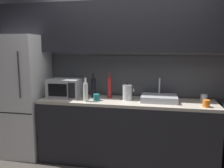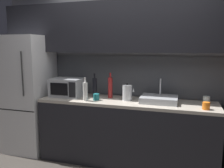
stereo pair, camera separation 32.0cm
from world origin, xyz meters
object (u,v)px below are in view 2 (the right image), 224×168
mug_orange (206,106)px  mug_teal (96,97)px  mug_clear (206,100)px  wine_bottle_red (110,87)px  refrigerator (28,94)px  microwave (67,87)px  wine_bottle_dark (95,87)px  wine_bottle_white (85,91)px  kettle (127,93)px

mug_orange → mug_teal: mug_teal is taller
mug_clear → wine_bottle_red: bearing=-178.7°
refrigerator → microwave: bearing=1.6°
microwave → wine_bottle_dark: 0.41m
wine_bottle_red → wine_bottle_dark: bearing=-179.9°
wine_bottle_white → wine_bottle_dark: wine_bottle_dark is taller
mug_clear → refrigerator: bearing=-177.0°
kettle → wine_bottle_white: size_ratio=0.74×
kettle → wine_bottle_white: bearing=-160.4°
wine_bottle_white → mug_clear: 1.60m
refrigerator → kettle: size_ratio=7.56×
wine_bottle_dark → mug_orange: 1.54m
kettle → microwave: bearing=180.0°
wine_bottle_red → wine_bottle_white: 0.39m
refrigerator → mug_clear: (2.63, 0.14, 0.05)m
microwave → mug_orange: 1.93m
refrigerator → mug_orange: refrigerator is taller
wine_bottle_red → mug_teal: bearing=-124.4°
refrigerator → microwave: refrigerator is taller
refrigerator → mug_clear: bearing=3.0°
kettle → mug_clear: 1.04m
microwave → wine_bottle_red: size_ratio=1.26×
wine_bottle_white → mug_clear: bearing=11.2°
kettle → mug_orange: (1.00, -0.19, -0.06)m
wine_bottle_white → microwave: bearing=152.8°
kettle → wine_bottle_red: 0.29m
wine_bottle_dark → mug_teal: (0.10, -0.20, -0.10)m
kettle → wine_bottle_red: (-0.27, 0.09, 0.05)m
mug_orange → mug_teal: 1.41m
microwave → wine_bottle_white: wine_bottle_white is taller
mug_clear → mug_teal: size_ratio=1.08×
mug_teal → mug_orange: bearing=-3.2°
wine_bottle_white → mug_teal: (0.13, 0.08, -0.09)m
mug_teal → kettle: bearing=15.5°
microwave → mug_clear: size_ratio=4.80×
microwave → wine_bottle_red: wine_bottle_red is taller
mug_clear → wine_bottle_dark: bearing=-178.9°
refrigerator → mug_teal: refrigerator is taller
refrigerator → microwave: (0.68, 0.02, 0.14)m
kettle → mug_clear: bearing=6.6°
mug_orange → mug_clear: size_ratio=0.92×
microwave → wine_bottle_dark: wine_bottle_dark is taller
microwave → wine_bottle_dark: size_ratio=1.32×
kettle → wine_bottle_white: (-0.54, -0.19, 0.02)m
kettle → wine_bottle_white: 0.58m
wine_bottle_red → wine_bottle_dark: 0.24m
wine_bottle_red → microwave: bearing=-172.2°
microwave → mug_clear: (1.95, 0.12, -0.09)m
microwave → kettle: microwave is taller
mug_teal → refrigerator: bearing=175.3°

